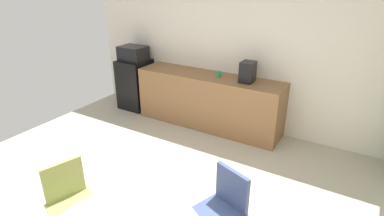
% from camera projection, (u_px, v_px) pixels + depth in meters
% --- Properties ---
extents(wall_back, '(6.00, 0.10, 2.60)m').
position_uv_depth(wall_back, '(247.00, 51.00, 4.92)').
color(wall_back, silver).
rests_on(wall_back, ground_plane).
extents(counter_block, '(2.49, 0.60, 0.90)m').
position_uv_depth(counter_block, '(208.00, 101.00, 5.22)').
color(counter_block, brown).
rests_on(counter_block, ground_plane).
extents(mini_fridge, '(0.54, 0.54, 0.94)m').
position_uv_depth(mini_fridge, '(135.00, 84.00, 5.96)').
color(mini_fridge, black).
rests_on(mini_fridge, ground_plane).
extents(microwave, '(0.48, 0.38, 0.26)m').
position_uv_depth(microwave, '(133.00, 53.00, 5.72)').
color(microwave, black).
rests_on(microwave, mini_fridge).
extents(chair_navy, '(0.54, 0.54, 0.83)m').
position_uv_depth(chair_navy, '(224.00, 203.00, 2.79)').
color(chair_navy, silver).
rests_on(chair_navy, ground_plane).
extents(chair_olive, '(0.53, 0.53, 0.83)m').
position_uv_depth(chair_olive, '(69.00, 194.00, 2.89)').
color(chair_olive, silver).
rests_on(chair_olive, ground_plane).
extents(mug_white, '(0.13, 0.08, 0.09)m').
position_uv_depth(mug_white, '(218.00, 74.00, 4.96)').
color(mug_white, '#338C59').
rests_on(mug_white, counter_block).
extents(coffee_maker, '(0.20, 0.24, 0.32)m').
position_uv_depth(coffee_maker, '(248.00, 72.00, 4.67)').
color(coffee_maker, black).
rests_on(coffee_maker, counter_block).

